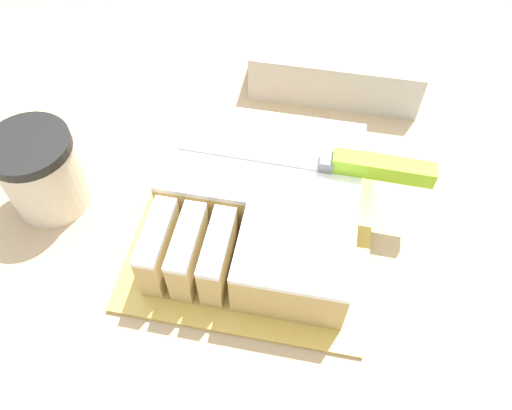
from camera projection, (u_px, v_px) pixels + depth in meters
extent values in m
plane|color=#4C4742|center=(270.00, 387.00, 1.44)|extent=(8.00, 8.00, 0.00)
cube|color=tan|center=(275.00, 322.00, 1.06)|extent=(1.40, 1.10, 0.94)
cube|color=gold|center=(256.00, 223.00, 0.63)|extent=(0.29, 0.30, 0.01)
cube|color=tan|center=(263.00, 176.00, 0.63)|extent=(0.24, 0.15, 0.07)
cube|color=white|center=(264.00, 156.00, 0.60)|extent=(0.24, 0.15, 0.01)
cube|color=tan|center=(293.00, 267.00, 0.55)|extent=(0.12, 0.10, 0.07)
cube|color=white|center=(295.00, 250.00, 0.52)|extent=(0.12, 0.10, 0.01)
cube|color=tan|center=(160.00, 249.00, 0.57)|extent=(0.03, 0.09, 0.07)
cube|color=white|center=(155.00, 231.00, 0.54)|extent=(0.03, 0.09, 0.01)
cube|color=tan|center=(189.00, 254.00, 0.56)|extent=(0.03, 0.09, 0.07)
cube|color=white|center=(185.00, 236.00, 0.53)|extent=(0.03, 0.09, 0.01)
cube|color=tan|center=(219.00, 259.00, 0.56)|extent=(0.03, 0.09, 0.07)
cube|color=white|center=(217.00, 241.00, 0.53)|extent=(0.03, 0.09, 0.01)
cube|color=silver|center=(254.00, 153.00, 0.60)|extent=(0.19, 0.03, 0.00)
cube|color=slate|center=(327.00, 161.00, 0.58)|extent=(0.02, 0.03, 0.02)
cube|color=#8CCC26|center=(383.00, 168.00, 0.57)|extent=(0.12, 0.02, 0.02)
cylinder|color=beige|center=(43.00, 176.00, 0.62)|extent=(0.10, 0.10, 0.10)
cylinder|color=black|center=(27.00, 146.00, 0.57)|extent=(0.10, 0.10, 0.01)
cube|color=#B2B2B7|center=(340.00, 46.00, 0.79)|extent=(0.25, 0.22, 0.07)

